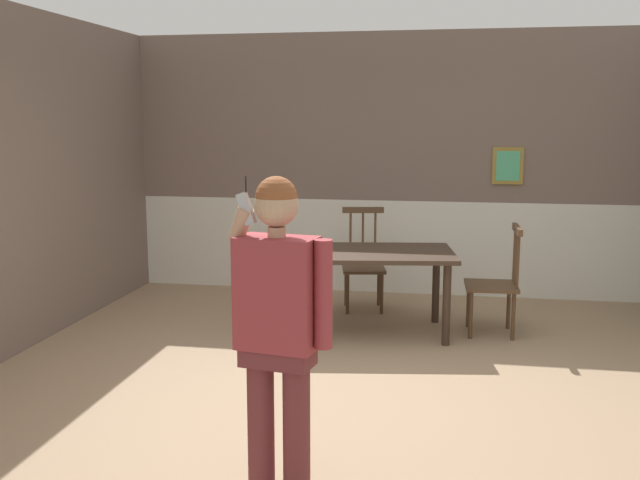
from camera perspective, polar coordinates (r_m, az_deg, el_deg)
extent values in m
plane|color=#9E7F60|center=(5.35, 2.42, -11.78)|extent=(6.92, 6.92, 0.00)
cube|color=#756056|center=(8.12, 5.50, 9.56)|extent=(5.83, 0.12, 1.83)
cube|color=silver|center=(8.25, 5.35, -0.46)|extent=(5.83, 0.14, 1.05)
cube|color=silver|center=(8.15, 5.39, 3.12)|extent=(5.83, 0.05, 0.06)
cube|color=olive|center=(8.06, 14.49, 5.65)|extent=(0.32, 0.03, 0.39)
cube|color=#4EB481|center=(8.04, 14.50, 5.64)|extent=(0.24, 0.01, 0.31)
cube|color=#38281E|center=(6.59, 3.67, -1.03)|extent=(1.68, 1.14, 0.04)
cylinder|color=#38281E|center=(6.33, -2.44, -4.98)|extent=(0.07, 0.07, 0.72)
cylinder|color=#38281E|center=(6.38, 9.88, -5.01)|extent=(0.07, 0.07, 0.72)
cylinder|color=#38281E|center=(7.03, -2.01, -3.52)|extent=(0.07, 0.07, 0.72)
cylinder|color=#38281E|center=(7.07, 9.06, -3.55)|extent=(0.07, 0.07, 0.72)
cube|color=#513823|center=(6.78, 13.25, -3.52)|extent=(0.48, 0.48, 0.03)
cube|color=#513823|center=(6.71, 15.20, 0.80)|extent=(0.06, 0.46, 0.06)
cylinder|color=#513823|center=(6.61, 15.26, -1.42)|extent=(0.02, 0.02, 0.54)
cylinder|color=#513823|center=(6.75, 15.12, -1.20)|extent=(0.02, 0.02, 0.54)
cylinder|color=#513823|center=(6.88, 14.98, -0.99)|extent=(0.02, 0.02, 0.54)
cylinder|color=#513823|center=(6.64, 11.72, -5.78)|extent=(0.04, 0.04, 0.43)
cylinder|color=#513823|center=(7.00, 11.54, -4.99)|extent=(0.04, 0.04, 0.43)
cylinder|color=#513823|center=(6.68, 14.89, -5.82)|extent=(0.04, 0.04, 0.43)
cylinder|color=#513823|center=(7.03, 14.55, -5.04)|extent=(0.04, 0.04, 0.43)
cube|color=#513823|center=(7.44, 3.44, -2.26)|extent=(0.50, 0.50, 0.03)
cube|color=#513823|center=(7.54, 3.39, 2.36)|extent=(0.43, 0.12, 0.06)
cylinder|color=#513823|center=(7.59, 4.34, 0.35)|extent=(0.02, 0.02, 0.60)
cylinder|color=#513823|center=(7.58, 3.37, 0.35)|extent=(0.02, 0.02, 0.60)
cylinder|color=#513823|center=(7.57, 2.40, 0.35)|extent=(0.02, 0.02, 0.60)
cylinder|color=#513823|center=(7.34, 4.85, -4.23)|extent=(0.04, 0.04, 0.41)
cylinder|color=#513823|center=(7.32, 2.16, -4.24)|extent=(0.04, 0.04, 0.41)
cylinder|color=#513823|center=(7.67, 4.63, -3.62)|extent=(0.04, 0.04, 0.41)
cylinder|color=#513823|center=(7.65, 2.06, -3.63)|extent=(0.04, 0.04, 0.41)
cylinder|color=brown|center=(3.81, -1.85, -14.34)|extent=(0.14, 0.14, 0.80)
cylinder|color=brown|center=(3.89, -4.65, -13.90)|extent=(0.14, 0.14, 0.80)
cube|color=brown|center=(3.72, -3.32, -8.88)|extent=(0.39, 0.26, 0.12)
cube|color=#993338|center=(3.63, -3.37, -4.18)|extent=(0.43, 0.28, 0.57)
cylinder|color=#993338|center=(3.54, 0.26, -4.28)|extent=(0.09, 0.09, 0.54)
cylinder|color=tan|center=(3.63, -6.20, 1.27)|extent=(0.17, 0.15, 0.19)
cylinder|color=tan|center=(3.57, -3.42, 0.64)|extent=(0.09, 0.09, 0.05)
sphere|color=tan|center=(3.55, -3.44, 2.76)|extent=(0.22, 0.22, 0.22)
sphere|color=brown|center=(3.55, -3.44, 3.37)|extent=(0.21, 0.21, 0.21)
cube|color=#B7B7BC|center=(3.59, -5.80, 2.45)|extent=(0.10, 0.05, 0.17)
cylinder|color=black|center=(3.58, -5.83, 4.36)|extent=(0.01, 0.01, 0.08)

